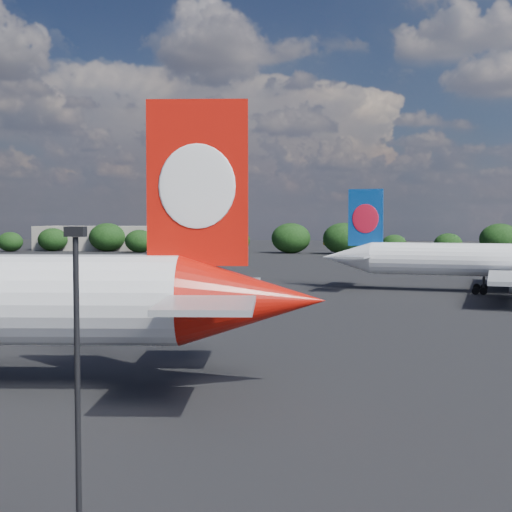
# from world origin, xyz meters

# --- Properties ---
(ground) EXTENTS (500.00, 500.00, 0.00)m
(ground) POSITION_xyz_m (0.00, 60.00, 0.00)
(ground) COLOR black
(ground) RESTS_ON ground
(china_southern_airliner) EXTENTS (45.49, 43.42, 14.87)m
(china_southern_airliner) POSITION_xyz_m (39.68, 69.45, 4.53)
(china_southern_airliner) COLOR white
(china_southern_airliner) RESTS_ON ground
(apron_lamp_post) EXTENTS (0.55, 0.30, 10.26)m
(apron_lamp_post) POSITION_xyz_m (15.60, -16.32, 5.77)
(apron_lamp_post) COLOR black
(apron_lamp_post) RESTS_ON ground
(terminal_building) EXTENTS (42.00, 16.00, 8.00)m
(terminal_building) POSITION_xyz_m (-65.00, 192.00, 4.00)
(terminal_building) COLOR #9D9487
(terminal_building) RESTS_ON ground
(highway_sign) EXTENTS (6.00, 0.30, 4.50)m
(highway_sign) POSITION_xyz_m (-18.00, 176.00, 3.13)
(highway_sign) COLOR #135F20
(highway_sign) RESTS_ON ground
(billboard_yellow) EXTENTS (5.00, 0.30, 5.50)m
(billboard_yellow) POSITION_xyz_m (12.00, 182.00, 3.87)
(billboard_yellow) COLOR yellow
(billboard_yellow) RESTS_ON ground
(horizon_treeline) EXTENTS (203.34, 16.28, 9.30)m
(horizon_treeline) POSITION_xyz_m (1.52, 180.12, 4.00)
(horizon_treeline) COLOR black
(horizon_treeline) RESTS_ON ground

